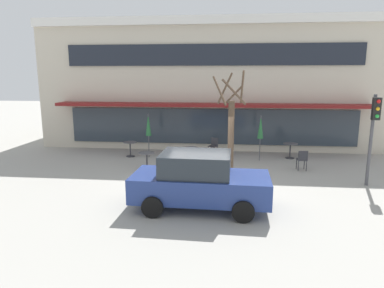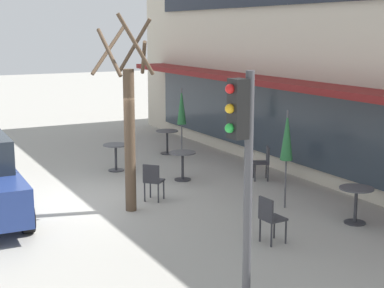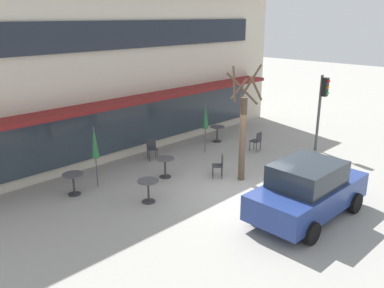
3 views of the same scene
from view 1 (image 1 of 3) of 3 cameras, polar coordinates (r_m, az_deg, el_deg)
ground_plane at (r=13.07m, az=1.61°, el=-6.76°), size 80.00×80.00×0.00m
building_facade at (r=22.37m, az=3.65°, el=10.04°), size 19.26×9.10×7.10m
cafe_table_near_wall at (r=17.66m, az=16.05°, el=-0.67°), size 0.70×0.70×0.76m
cafe_table_streetside at (r=15.13m, az=-7.54°, el=-2.30°), size 0.70×0.70×0.76m
cafe_table_by_tree at (r=15.97m, az=-0.20°, el=-1.47°), size 0.70×0.70×0.76m
cafe_table_mid_patio at (r=17.62m, az=-10.26°, el=-0.43°), size 0.70×0.70×0.76m
patio_umbrella_green_folded at (r=16.65m, az=11.36°, el=2.73°), size 0.28×0.28×2.20m
patio_umbrella_cream_folded at (r=17.23m, az=-7.29°, el=3.15°), size 0.28×0.28×2.20m
cafe_chair_0 at (r=17.75m, az=3.62°, el=-0.15°), size 0.54×0.54×0.89m
cafe_chair_1 at (r=14.43m, az=4.73°, el=-2.87°), size 0.57×0.57×0.89m
cafe_chair_2 at (r=15.55m, az=17.90°, el=-2.35°), size 0.42×0.42×0.89m
parked_sedan at (r=10.59m, az=1.22°, el=-6.15°), size 4.25×2.11×1.76m
street_tree at (r=13.44m, az=6.48°, el=2.12°), size 1.31×1.33×4.26m
traffic_light_pole at (r=14.01m, az=28.01°, el=2.78°), size 0.26×0.44×3.40m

